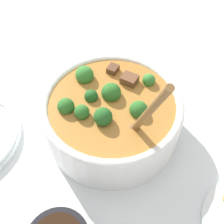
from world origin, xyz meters
TOP-DOWN VIEW (x-y plane):
  - ground_plane at (0.00, 0.00)m, footprint 4.00×4.00m
  - stew_bowl at (-0.00, 0.00)m, footprint 0.27×0.27m

SIDE VIEW (x-z plane):
  - ground_plane at x=0.00m, z-range 0.00..0.00m
  - stew_bowl at x=0.00m, z-range -0.06..0.18m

